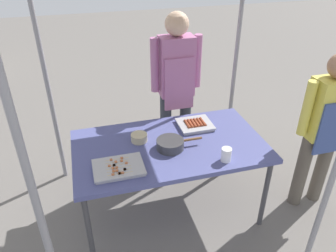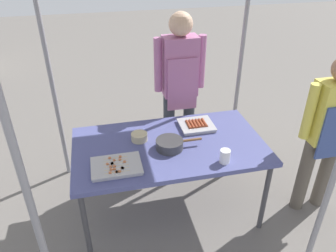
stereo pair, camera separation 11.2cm
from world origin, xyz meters
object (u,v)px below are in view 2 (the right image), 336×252
tray_meat_skewers (116,166)px  drink_cup_near_edge (225,156)px  customer_nearby (329,127)px  condiment_bowl (139,137)px  cooking_wok (170,144)px  vendor_woman (180,80)px  tray_grilled_sausages (196,125)px  stall_table (169,149)px

tray_meat_skewers → drink_cup_near_edge: size_ratio=3.39×
customer_nearby → condiment_bowl: bearing=167.3°
condiment_bowl → drink_cup_near_edge: 0.75m
tray_meat_skewers → cooking_wok: cooking_wok is taller
tray_meat_skewers → vendor_woman: (0.74, 0.97, 0.23)m
tray_grilled_sausages → vendor_woman: bearing=92.5°
customer_nearby → cooking_wok: bearing=172.5°
tray_grilled_sausages → tray_meat_skewers: size_ratio=0.81×
cooking_wok → customer_nearby: (1.33, -0.17, 0.08)m
stall_table → customer_nearby: size_ratio=1.07×
stall_table → customer_nearby: (1.32, -0.23, 0.18)m
condiment_bowl → drink_cup_near_edge: drink_cup_near_edge is taller
vendor_woman → customer_nearby: size_ratio=1.12×
tray_grilled_sausages → condiment_bowl: condiment_bowl is taller
condiment_bowl → vendor_woman: bearing=50.5°
tray_grilled_sausages → drink_cup_near_edge: drink_cup_near_edge is taller
stall_table → tray_grilled_sausages: (0.30, 0.22, 0.07)m
customer_nearby → tray_grilled_sausages: bearing=156.0°
stall_table → cooking_wok: bearing=-98.6°
stall_table → drink_cup_near_edge: drink_cup_near_edge is taller
tray_meat_skewers → customer_nearby: customer_nearby is taller
tray_grilled_sausages → stall_table: bearing=-144.2°
drink_cup_near_edge → condiment_bowl: bearing=142.7°
condiment_bowl → vendor_woman: 0.84m
tray_meat_skewers → condiment_bowl: condiment_bowl is taller
tray_meat_skewers → condiment_bowl: 0.41m
tray_grilled_sausages → customer_nearby: size_ratio=0.20×
tray_grilled_sausages → cooking_wok: 0.42m
cooking_wok → condiment_bowl: 0.29m
stall_table → cooking_wok: 0.11m
cooking_wok → tray_grilled_sausages: bearing=41.6°
cooking_wok → vendor_woman: (0.29, 0.80, 0.20)m
tray_meat_skewers → vendor_woman: bearing=52.5°
stall_table → tray_meat_skewers: (-0.46, -0.22, 0.07)m
drink_cup_near_edge → vendor_woman: vendor_woman is taller
tray_meat_skewers → drink_cup_near_edge: drink_cup_near_edge is taller
cooking_wok → condiment_bowl: bearing=141.9°
stall_table → tray_grilled_sausages: 0.38m
stall_table → vendor_woman: (0.28, 0.74, 0.29)m
drink_cup_near_edge → customer_nearby: (0.96, 0.10, 0.07)m
tray_meat_skewers → condiment_bowl: (0.23, 0.34, 0.02)m
stall_table → vendor_woman: vendor_woman is taller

